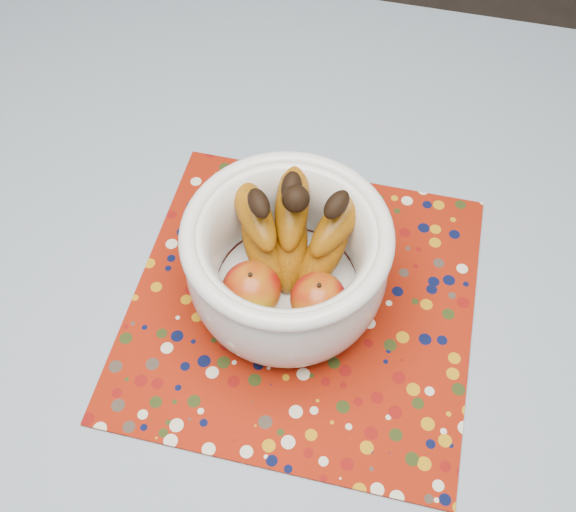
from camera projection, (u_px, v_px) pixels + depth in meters
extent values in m
plane|color=#2D2826|center=(273.00, 494.00, 1.44)|extent=(4.00, 4.00, 0.00)
cube|color=brown|center=(263.00, 345.00, 0.83)|extent=(1.20, 1.20, 0.04)
cylinder|color=brown|center=(97.00, 157.00, 1.49)|extent=(0.06, 0.06, 0.71)
cube|color=slate|center=(262.00, 335.00, 0.81)|extent=(1.32, 1.32, 0.01)
cube|color=maroon|center=(302.00, 303.00, 0.82)|extent=(0.41, 0.41, 0.00)
cylinder|color=white|center=(287.00, 293.00, 0.82)|extent=(0.12, 0.12, 0.01)
cylinder|color=white|center=(287.00, 288.00, 0.81)|extent=(0.17, 0.17, 0.01)
torus|color=white|center=(287.00, 235.00, 0.72)|extent=(0.23, 0.23, 0.02)
ellipsoid|color=maroon|center=(252.00, 289.00, 0.77)|extent=(0.07, 0.07, 0.06)
ellipsoid|color=maroon|center=(318.00, 299.00, 0.76)|extent=(0.06, 0.06, 0.06)
sphere|color=black|center=(296.00, 199.00, 0.73)|extent=(0.03, 0.03, 0.03)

